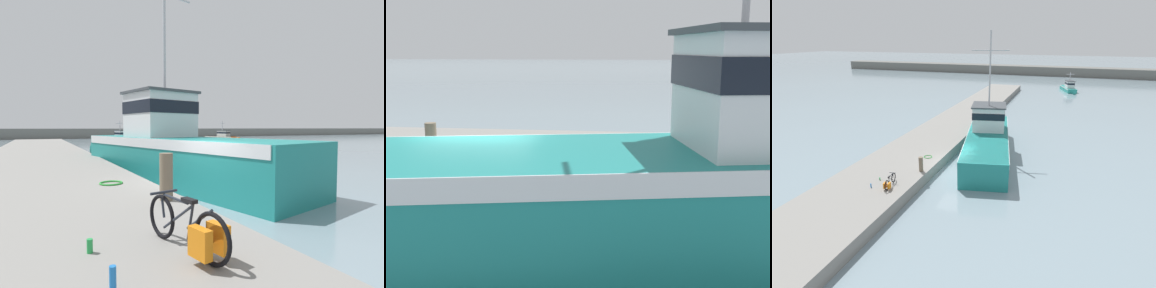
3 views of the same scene
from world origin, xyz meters
The scene contains 9 objects.
ground_plane centered at (0.00, 0.00, 0.00)m, with size 320.00×320.00×0.00m, color gray.
dock_pier centered at (-4.28, 0.00, 0.41)m, with size 5.85×80.00×0.83m, color gray.
fishing_boat_main centered at (1.23, 4.92, 1.44)m, with size 5.98×15.22×10.31m.
boat_red_outer centered at (7.59, 41.05, 0.75)m, with size 3.23×6.91×3.56m.
bicycle_touring centered at (-2.64, -4.81, 1.15)m, with size 0.62×1.74×0.71m.
mooring_post centered at (-1.83, -1.98, 1.36)m, with size 0.30×0.30×1.05m, color #756651.
hose_coil centered at (-2.51, 0.55, 0.85)m, with size 0.66×0.66×0.05m, color green.
water_bottle_on_curb centered at (-3.72, -5.22, 0.96)m, with size 0.07×0.07×0.26m, color blue.
water_bottle_by_bike centered at (-3.78, -4.16, 0.92)m, with size 0.08×0.08×0.18m, color green.
Camera 3 is at (7.33, -19.27, 9.82)m, focal length 28.00 mm.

